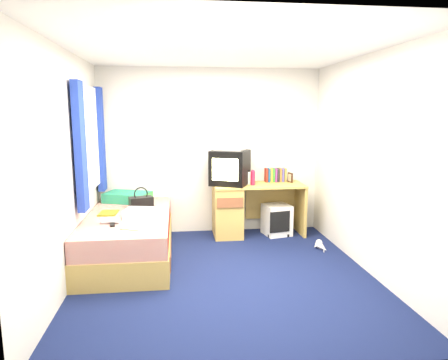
{
  "coord_description": "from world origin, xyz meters",
  "views": [
    {
      "loc": [
        -0.51,
        -4.12,
        1.76
      ],
      "look_at": [
        0.07,
        0.7,
        0.94
      ],
      "focal_mm": 32.0,
      "sensor_mm": 36.0,
      "label": 1
    }
  ],
  "objects": [
    {
      "name": "room_shell",
      "position": [
        0.0,
        0.0,
        1.45
      ],
      "size": [
        3.4,
        3.4,
        3.4
      ],
      "color": "white",
      "rests_on": "ground"
    },
    {
      "name": "pillow",
      "position": [
        -1.19,
        1.43,
        0.61
      ],
      "size": [
        0.69,
        0.56,
        0.13
      ],
      "primitive_type": "cube",
      "rotation": [
        0.0,
        0.0,
        -0.34
      ],
      "color": "teal",
      "rests_on": "bed"
    },
    {
      "name": "ground",
      "position": [
        0.0,
        0.0,
        0.0
      ],
      "size": [
        3.4,
        3.4,
        0.0
      ],
      "primitive_type": "plane",
      "color": "#0C1438",
      "rests_on": "ground"
    },
    {
      "name": "magazine",
      "position": [
        -1.35,
        0.78,
        0.55
      ],
      "size": [
        0.23,
        0.29,
        0.01
      ],
      "primitive_type": "cube",
      "rotation": [
        0.0,
        0.0,
        -0.06
      ],
      "color": "yellow",
      "rests_on": "bed"
    },
    {
      "name": "book_row",
      "position": [
        0.95,
        1.6,
        0.85
      ],
      "size": [
        0.31,
        0.13,
        0.2
      ],
      "color": "maroon",
      "rests_on": "desk"
    },
    {
      "name": "colour_swatch_fan",
      "position": [
        -1.0,
        0.04,
        0.55
      ],
      "size": [
        0.23,
        0.15,
        0.01
      ],
      "primitive_type": "cube",
      "rotation": [
        0.0,
        0.0,
        -0.43
      ],
      "color": "gold",
      "rests_on": "bed"
    },
    {
      "name": "handbag",
      "position": [
        -0.97,
        1.02,
        0.62
      ],
      "size": [
        0.33,
        0.25,
        0.28
      ],
      "rotation": [
        0.0,
        0.0,
        0.31
      ],
      "color": "black",
      "rests_on": "bed"
    },
    {
      "name": "picture_frame",
      "position": [
        1.16,
        1.52,
        0.82
      ],
      "size": [
        0.05,
        0.12,
        0.14
      ],
      "primitive_type": "cube",
      "rotation": [
        0.0,
        0.0,
        0.23
      ],
      "color": "black",
      "rests_on": "desk"
    },
    {
      "name": "storage_cube",
      "position": [
        0.93,
        1.39,
        0.22
      ],
      "size": [
        0.42,
        0.42,
        0.44
      ],
      "primitive_type": "cube",
      "rotation": [
        0.0,
        0.0,
        0.22
      ],
      "color": "white",
      "rests_on": "ground"
    },
    {
      "name": "white_heels",
      "position": [
        1.33,
        0.69,
        0.04
      ],
      "size": [
        0.2,
        0.34,
        0.09
      ],
      "color": "silver",
      "rests_on": "ground"
    },
    {
      "name": "aerosol_can",
      "position": [
        0.52,
        1.42,
        0.84
      ],
      "size": [
        0.07,
        0.07,
        0.18
      ],
      "primitive_type": "cylinder",
      "rotation": [
        0.0,
        0.0,
        -0.35
      ],
      "color": "white",
      "rests_on": "desk"
    },
    {
      "name": "pink_water_bottle",
      "position": [
        0.56,
        1.35,
        0.85
      ],
      "size": [
        0.06,
        0.06,
        0.19
      ],
      "primitive_type": "cylinder",
      "rotation": [
        0.0,
        0.0,
        -0.0
      ],
      "color": "red",
      "rests_on": "desk"
    },
    {
      "name": "remote_control",
      "position": [
        -1.22,
        0.25,
        0.55
      ],
      "size": [
        0.07,
        0.17,
        0.02
      ],
      "primitive_type": "cube",
      "rotation": [
        0.0,
        0.0,
        0.15
      ],
      "color": "black",
      "rests_on": "bed"
    },
    {
      "name": "window_assembly",
      "position": [
        -1.55,
        0.9,
        1.42
      ],
      "size": [
        0.11,
        1.42,
        1.4
      ],
      "color": "silver",
      "rests_on": "room_shell"
    },
    {
      "name": "towel",
      "position": [
        -0.94,
        0.51,
        0.6
      ],
      "size": [
        0.38,
        0.34,
        0.11
      ],
      "primitive_type": "cube",
      "rotation": [
        0.0,
        0.0,
        -0.19
      ],
      "color": "white",
      "rests_on": "bed"
    },
    {
      "name": "water_bottle",
      "position": [
        -1.25,
        0.31,
        0.58
      ],
      "size": [
        0.2,
        0.08,
        0.07
      ],
      "primitive_type": "cylinder",
      "rotation": [
        0.0,
        1.57,
        -0.06
      ],
      "color": "silver",
      "rests_on": "bed"
    },
    {
      "name": "crt_tv",
      "position": [
        0.25,
        1.44,
        0.99
      ],
      "size": [
        0.64,
        0.62,
        0.49
      ],
      "rotation": [
        0.0,
        0.0,
        -0.43
      ],
      "color": "black",
      "rests_on": "desk"
    },
    {
      "name": "vcr",
      "position": [
        0.25,
        1.44,
        1.28
      ],
      "size": [
        0.48,
        0.43,
        0.08
      ],
      "primitive_type": "cube",
      "rotation": [
        0.0,
        0.0,
        -0.46
      ],
      "color": "silver",
      "rests_on": "crt_tv"
    },
    {
      "name": "desk",
      "position": [
        0.39,
        1.44,
        0.41
      ],
      "size": [
        1.3,
        0.55,
        0.75
      ],
      "color": "tan",
      "rests_on": "ground"
    },
    {
      "name": "bed",
      "position": [
        -1.1,
        0.7,
        0.27
      ],
      "size": [
        1.01,
        2.0,
        0.54
      ],
      "color": "tan",
      "rests_on": "ground"
    }
  ]
}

